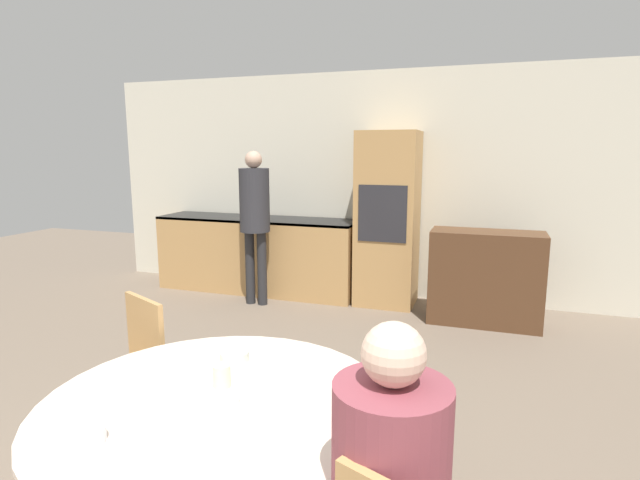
% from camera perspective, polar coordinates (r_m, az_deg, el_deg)
% --- Properties ---
extents(wall_back, '(7.04, 0.05, 2.60)m').
position_cam_1_polar(wall_back, '(5.89, 6.98, 6.16)').
color(wall_back, beige).
rests_on(wall_back, ground_plane).
extents(kitchen_counter, '(2.46, 0.60, 0.90)m').
position_cam_1_polar(kitchen_counter, '(6.15, -7.13, -1.52)').
color(kitchen_counter, tan).
rests_on(kitchen_counter, ground_plane).
extents(oven_unit, '(0.64, 0.59, 1.91)m').
position_cam_1_polar(oven_unit, '(5.57, 7.73, 2.37)').
color(oven_unit, tan).
rests_on(oven_unit, ground_plane).
extents(sideboard, '(1.07, 0.45, 0.93)m').
position_cam_1_polar(sideboard, '(5.21, 18.38, -4.13)').
color(sideboard, '#51331E').
rests_on(sideboard, ground_plane).
extents(dining_table, '(1.41, 1.41, 0.72)m').
position_cam_1_polar(dining_table, '(2.23, -11.50, -21.61)').
color(dining_table, '#51331E').
rests_on(dining_table, ground_plane).
extents(chair_far_left, '(0.53, 0.53, 0.90)m').
position_cam_1_polar(chair_far_left, '(3.04, -20.73, -13.82)').
color(chair_far_left, tan).
rests_on(chair_far_left, ground_plane).
extents(person_standing, '(0.33, 0.33, 1.70)m').
position_cam_1_polar(person_standing, '(5.51, -7.47, 3.37)').
color(person_standing, '#262628').
rests_on(person_standing, ground_plane).
extents(cup, '(0.08, 0.08, 0.10)m').
position_cam_1_polar(cup, '(2.23, -11.16, -14.98)').
color(cup, beige).
rests_on(cup, dining_table).
extents(bowl_near, '(0.12, 0.12, 0.04)m').
position_cam_1_polar(bowl_near, '(2.44, -5.72, -13.29)').
color(bowl_near, silver).
rests_on(bowl_near, dining_table).
extents(bowl_centre, '(0.15, 0.15, 0.05)m').
position_cam_1_polar(bowl_centre, '(2.00, -25.43, -19.55)').
color(bowl_centre, silver).
rests_on(bowl_centre, dining_table).
extents(bowl_far, '(0.14, 0.14, 0.04)m').
position_cam_1_polar(bowl_far, '(2.48, -9.74, -12.91)').
color(bowl_far, silver).
rests_on(bowl_far, dining_table).
extents(salt_shaker, '(0.03, 0.03, 0.09)m').
position_cam_1_polar(salt_shaker, '(1.98, -9.57, -18.48)').
color(salt_shaker, white).
rests_on(salt_shaker, dining_table).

